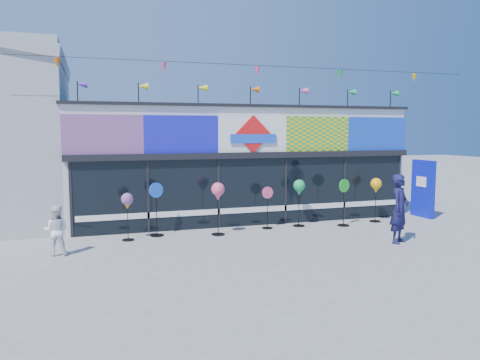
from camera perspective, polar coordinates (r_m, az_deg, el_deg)
name	(u,v)px	position (r m, az deg, el deg)	size (l,w,h in m)	color
ground	(294,250)	(12.92, 6.57, -8.42)	(80.00, 80.00, 0.00)	gray
kite_shop	(231,161)	(18.13, -1.08, 2.34)	(16.00, 5.70, 5.31)	silver
blue_sign	(423,189)	(18.70, 21.41, -0.97)	(0.24, 1.07, 2.13)	#0C18BC
spinner_0	(127,202)	(14.06, -13.58, -2.67)	(0.36, 0.36, 1.41)	black
spinner_1	(156,208)	(14.51, -10.15, -3.37)	(0.44, 0.42, 1.65)	black
spinner_2	(218,193)	(14.37, -2.70, -1.60)	(0.41, 0.41, 1.64)	black
spinner_3	(268,206)	(15.42, 3.37, -3.24)	(0.39, 0.35, 1.39)	black
spinner_4	(299,189)	(15.81, 7.23, -1.08)	(0.40, 0.40, 1.59)	black
spinner_5	(344,201)	(16.19, 12.55, -2.54)	(0.44, 0.41, 1.59)	black
spinner_6	(376,187)	(17.14, 16.25, -0.80)	(0.40, 0.40, 1.56)	black
adult_man	(400,209)	(14.15, 18.88, -3.33)	(0.72, 0.48, 1.99)	#161440
child	(56,230)	(13.03, -21.49, -5.73)	(0.64, 0.37, 1.31)	white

